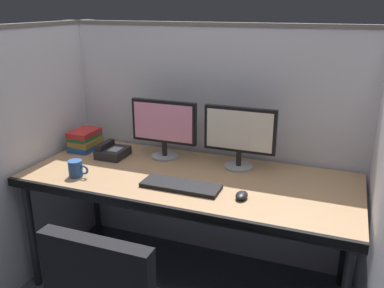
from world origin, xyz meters
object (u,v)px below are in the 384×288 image
(keyboard_main, at_px, (181,186))
(desk_phone, at_px, (112,152))
(monitor_right, at_px, (240,134))
(coffee_mug, at_px, (76,169))
(computer_mouse, at_px, (242,195))
(monitor_left, at_px, (164,125))
(book_stack, at_px, (85,140))
(desk, at_px, (188,185))

(keyboard_main, height_order, desk_phone, desk_phone)
(monitor_right, distance_m, coffee_mug, 0.97)
(computer_mouse, bearing_deg, coffee_mug, -176.22)
(monitor_left, height_order, keyboard_main, monitor_left)
(desk_phone, relative_size, book_stack, 0.84)
(desk, height_order, coffee_mug, coffee_mug)
(computer_mouse, distance_m, coffee_mug, 0.96)
(coffee_mug, bearing_deg, computer_mouse, 3.78)
(book_stack, xyz_separation_m, coffee_mug, (0.23, -0.41, -0.02))
(monitor_right, bearing_deg, book_stack, -177.51)
(monitor_left, xyz_separation_m, keyboard_main, (0.27, -0.39, -0.20))
(desk, bearing_deg, computer_mouse, -23.68)
(keyboard_main, height_order, book_stack, book_stack)
(keyboard_main, bearing_deg, book_stack, 157.97)
(monitor_left, xyz_separation_m, coffee_mug, (-0.34, -0.46, -0.17))
(book_stack, bearing_deg, desk, -13.28)
(keyboard_main, bearing_deg, monitor_right, 60.88)
(monitor_right, distance_m, desk_phone, 0.84)
(desk, relative_size, keyboard_main, 4.42)
(desk, xyz_separation_m, desk_phone, (-0.58, 0.13, 0.08))
(keyboard_main, bearing_deg, monitor_left, 125.17)
(desk, relative_size, desk_phone, 10.00)
(book_stack, height_order, coffee_mug, book_stack)
(monitor_right, height_order, coffee_mug, monitor_right)
(coffee_mug, bearing_deg, monitor_right, 28.89)
(desk, bearing_deg, coffee_mug, -160.10)
(coffee_mug, bearing_deg, book_stack, 118.73)
(desk, distance_m, computer_mouse, 0.39)
(desk, height_order, monitor_left, monitor_left)
(desk, distance_m, monitor_left, 0.44)
(monitor_left, height_order, book_stack, monitor_left)
(monitor_left, relative_size, desk_phone, 2.26)
(computer_mouse, height_order, desk_phone, desk_phone)
(keyboard_main, bearing_deg, desk, 95.95)
(computer_mouse, bearing_deg, desk_phone, 162.81)
(desk, height_order, desk_phone, desk_phone)
(monitor_left, height_order, desk_phone, monitor_left)
(computer_mouse, xyz_separation_m, coffee_mug, (-0.96, -0.06, 0.03))
(monitor_left, relative_size, monitor_right, 1.00)
(book_stack, relative_size, coffee_mug, 1.79)
(keyboard_main, bearing_deg, desk_phone, 154.84)
(keyboard_main, relative_size, coffee_mug, 3.41)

